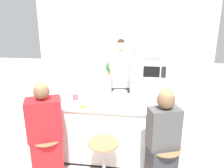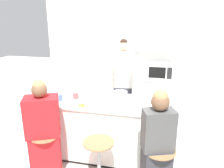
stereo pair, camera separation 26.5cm
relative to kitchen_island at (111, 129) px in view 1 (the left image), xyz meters
name	(u,v)px [view 1 (the left image)]	position (x,y,z in m)	size (l,w,h in m)	color
ground_plane	(111,155)	(0.00, 0.00, -0.47)	(16.00, 16.00, 0.00)	beige
wall_back	(123,45)	(0.00, 1.93, 1.07)	(4.00, 0.22, 2.70)	white
back_counter	(121,95)	(0.00, 1.62, -0.01)	(3.71, 0.65, 0.93)	white
kitchen_island	(111,129)	(0.00, 0.00, 0.00)	(1.87, 0.79, 0.93)	black
bar_stool_leftmost	(49,156)	(-0.75, -0.67, -0.10)	(0.39, 0.39, 0.65)	#997047
bar_stool_center	(104,161)	(0.00, -0.68, -0.10)	(0.39, 0.39, 0.65)	#997047
bar_stool_rightmost	(163,167)	(0.75, -0.68, -0.10)	(0.39, 0.39, 0.65)	#997047
person_cooking	(120,91)	(0.07, 0.62, 0.43)	(0.45, 0.61, 1.81)	#383842
person_wrapped_blanket	(46,136)	(-0.76, -0.67, 0.20)	(0.51, 0.43, 1.41)	red
person_seated_near	(162,146)	(0.72, -0.67, 0.18)	(0.42, 0.36, 1.39)	#333338
cooking_pot	(120,95)	(0.12, 0.10, 0.53)	(0.32, 0.23, 0.13)	#B7BABC
fruit_bowl	(157,108)	(0.66, -0.25, 0.50)	(0.20, 0.20, 0.07)	#B7BABC
mixing_bowl_steel	(126,104)	(0.23, -0.17, 0.50)	(0.18, 0.18, 0.07)	white
coffee_cup_near	(59,99)	(-0.76, -0.15, 0.51)	(0.11, 0.07, 0.10)	#4C7099
coffee_cup_far	(75,97)	(-0.56, 0.00, 0.51)	(0.12, 0.09, 0.09)	#DB4C51
banana_bunch	(83,106)	(-0.36, -0.28, 0.48)	(0.14, 0.10, 0.05)	yellow
microwave	(154,70)	(0.68, 1.58, 0.60)	(0.54, 0.38, 0.30)	white
potted_plant	(110,68)	(-0.25, 1.62, 0.61)	(0.21, 0.21, 0.28)	#A86042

